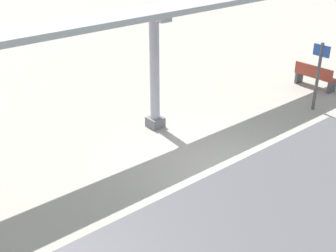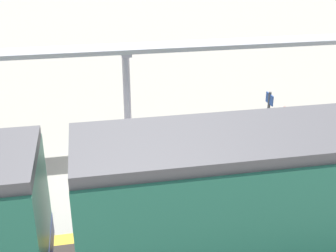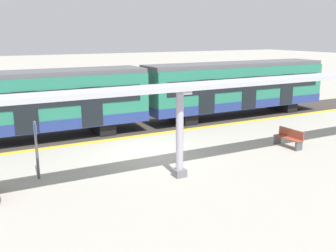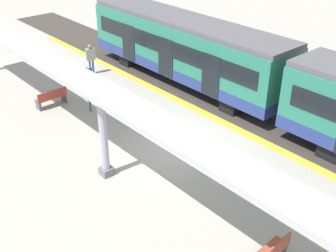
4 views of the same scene
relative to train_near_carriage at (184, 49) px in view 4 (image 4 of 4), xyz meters
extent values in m
plane|color=#9D9B8F|center=(5.02, 4.60, -1.83)|extent=(176.00, 176.00, 0.00)
cube|color=gold|center=(1.81, 4.60, -1.83)|extent=(0.44, 33.28, 0.01)
cube|color=#38332D|center=(-0.01, 4.60, -1.83)|extent=(3.20, 45.28, 0.01)
cube|color=#24725A|center=(-0.01, 0.00, 0.11)|extent=(2.60, 12.65, 2.60)
cube|color=navy|center=(-0.01, 0.00, -0.91)|extent=(2.63, 12.67, 0.55)
cube|color=#515156|center=(-0.01, 0.00, 1.53)|extent=(2.39, 12.65, 0.24)
cube|color=black|center=(1.31, 0.00, 0.42)|extent=(0.03, 11.64, 0.84)
cube|color=black|center=(1.31, -3.16, -0.14)|extent=(0.04, 1.10, 2.00)
cube|color=black|center=(1.31, 0.00, -0.14)|extent=(0.04, 1.10, 2.00)
cube|color=black|center=(1.31, 3.16, -0.14)|extent=(0.04, 1.10, 2.00)
cube|color=black|center=(-0.01, 4.05, -1.51)|extent=(2.21, 0.90, 0.64)
cube|color=black|center=(-0.01, -4.05, -1.51)|extent=(2.21, 0.90, 0.64)
cube|color=slate|center=(7.99, 4.40, -1.68)|extent=(0.44, 0.44, 0.30)
cylinder|color=#A39EB0|center=(7.99, 4.40, -0.08)|extent=(0.28, 0.28, 2.91)
cube|color=#A39EB0|center=(7.99, 4.40, 1.44)|extent=(1.10, 0.36, 0.12)
cube|color=#A8AAB2|center=(7.99, 4.44, 1.58)|extent=(1.20, 26.75, 0.16)
cube|color=brown|center=(7.02, 11.10, -1.17)|extent=(1.50, 0.10, 0.40)
cube|color=#4C4C51|center=(6.36, 10.89, -1.62)|extent=(0.11, 0.40, 0.42)
cube|color=#9B382A|center=(6.81, -2.07, -1.39)|extent=(1.50, 0.45, 0.04)
cube|color=#9B382A|center=(6.81, -1.88, -1.17)|extent=(1.50, 0.07, 0.40)
cube|color=#4C4C51|center=(7.48, -2.06, -1.62)|extent=(0.10, 0.40, 0.42)
cube|color=#4C4C51|center=(6.14, -2.07, -1.62)|extent=(0.10, 0.40, 0.42)
cylinder|color=#4C4C51|center=(5.71, -0.34, -0.73)|extent=(0.10, 0.10, 2.20)
cube|color=#284C9E|center=(5.71, -0.34, 0.12)|extent=(0.56, 0.04, 0.36)
cylinder|color=#354985|center=(3.26, -4.23, -1.40)|extent=(0.11, 0.11, 0.86)
cylinder|color=#354985|center=(3.10, -4.18, -1.40)|extent=(0.11, 0.11, 0.86)
cube|color=gray|center=(3.18, -4.21, -0.65)|extent=(0.54, 0.37, 0.64)
sphere|color=olive|center=(3.18, -4.21, -0.22)|extent=(0.23, 0.23, 0.23)
camera|label=1|loc=(-1.45, 11.86, 4.05)|focal=47.97mm
camera|label=2|loc=(-7.73, 5.92, 5.35)|focal=47.06mm
camera|label=3|loc=(19.98, -2.54, 3.44)|focal=41.47mm
camera|label=4|loc=(14.63, 15.42, 7.39)|focal=45.15mm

